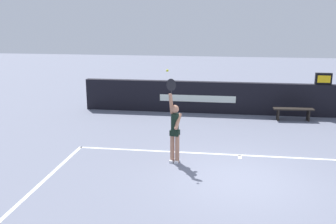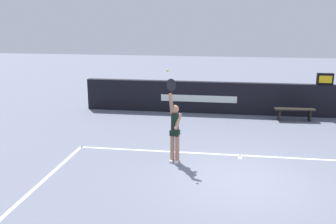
{
  "view_description": "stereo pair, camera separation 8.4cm",
  "coord_description": "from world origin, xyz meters",
  "px_view_note": "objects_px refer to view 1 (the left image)",
  "views": [
    {
      "loc": [
        -0.56,
        -9.46,
        4.13
      ],
      "look_at": [
        -2.05,
        0.83,
        1.51
      ],
      "focal_mm": 41.69,
      "sensor_mm": 36.0,
      "label": 1
    },
    {
      "loc": [
        -0.48,
        -9.45,
        4.13
      ],
      "look_at": [
        -2.05,
        0.83,
        1.51
      ],
      "focal_mm": 41.69,
      "sensor_mm": 36.0,
      "label": 2
    }
  ],
  "objects_px": {
    "speed_display": "(323,79)",
    "tennis_player": "(175,129)",
    "tennis_ball": "(167,71)",
    "courtside_bench_near": "(293,111)"
  },
  "relations": [
    {
      "from": "tennis_ball",
      "to": "courtside_bench_near",
      "type": "xyz_separation_m",
      "value": [
        4.33,
        5.15,
        -2.26
      ]
    },
    {
      "from": "tennis_ball",
      "to": "speed_display",
      "type": "bearing_deg",
      "value": 46.88
    },
    {
      "from": "speed_display",
      "to": "tennis_ball",
      "type": "xyz_separation_m",
      "value": [
        -5.54,
        -5.92,
        1.05
      ]
    },
    {
      "from": "tennis_player",
      "to": "speed_display",
      "type": "bearing_deg",
      "value": 48.13
    },
    {
      "from": "speed_display",
      "to": "tennis_ball",
      "type": "height_order",
      "value": "tennis_ball"
    },
    {
      "from": "speed_display",
      "to": "tennis_player",
      "type": "distance_m",
      "value": 8.01
    },
    {
      "from": "speed_display",
      "to": "tennis_player",
      "type": "bearing_deg",
      "value": -131.87
    },
    {
      "from": "speed_display",
      "to": "tennis_ball",
      "type": "bearing_deg",
      "value": -133.12
    },
    {
      "from": "tennis_ball",
      "to": "courtside_bench_near",
      "type": "relative_size",
      "value": 0.04
    },
    {
      "from": "tennis_ball",
      "to": "courtside_bench_near",
      "type": "distance_m",
      "value": 7.09
    }
  ]
}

